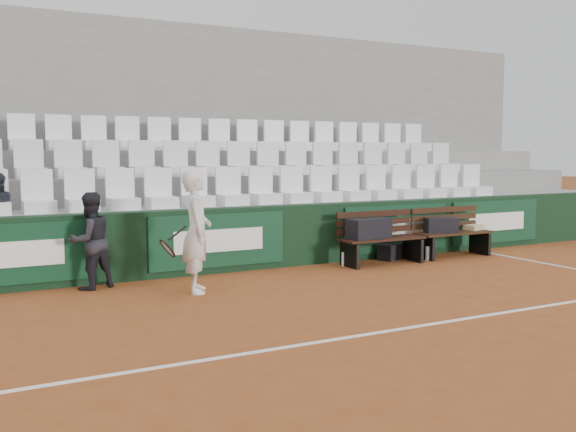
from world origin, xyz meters
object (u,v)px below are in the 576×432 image
object	(u,v)px
water_bottle_near	(343,259)
tennis_player	(196,232)
ball_kid	(90,241)
sports_bag_left	(369,228)
sports_bag_right	(441,225)
bench_left	(382,251)
sports_bag_ground	(390,252)
water_bottle_far	(427,254)
bench_right	(453,244)

from	to	relation	value
water_bottle_near	tennis_player	xyz separation A→B (m)	(-2.82, -0.77, 0.70)
ball_kid	sports_bag_left	bearing A→B (deg)	156.44
sports_bag_right	tennis_player	xyz separation A→B (m)	(-4.81, -0.69, 0.24)
sports_bag_left	tennis_player	size ratio (longest dim) A/B	0.47
bench_left	sports_bag_ground	xyz separation A→B (m)	(0.41, 0.33, -0.09)
sports_bag_left	tennis_player	bearing A→B (deg)	-168.74
water_bottle_near	sports_bag_ground	bearing A→B (deg)	9.02
sports_bag_left	water_bottle_near	xyz separation A→B (m)	(-0.41, 0.13, -0.50)
sports_bag_right	ball_kid	world-z (taller)	ball_kid
tennis_player	sports_bag_ground	bearing A→B (deg)	13.58
sports_bag_left	water_bottle_far	distance (m)	1.26
sports_bag_right	water_bottle_near	world-z (taller)	sports_bag_right
tennis_player	water_bottle_near	bearing A→B (deg)	15.29
bench_left	bench_right	xyz separation A→B (m)	(1.59, 0.05, 0.00)
bench_left	ball_kid	bearing A→B (deg)	176.81
sports_bag_right	water_bottle_far	world-z (taller)	sports_bag_right
sports_bag_right	sports_bag_left	bearing A→B (deg)	-178.34
bench_left	sports_bag_left	bearing A→B (deg)	173.86
water_bottle_far	sports_bag_right	bearing A→B (deg)	20.34
sports_bag_ground	water_bottle_far	xyz separation A→B (m)	(0.48, -0.41, -0.01)
bench_right	ball_kid	bearing A→B (deg)	178.07
water_bottle_near	bench_right	bearing A→B (deg)	-2.66
sports_bag_left	water_bottle_far	world-z (taller)	sports_bag_left
bench_right	water_bottle_near	distance (m)	2.27
tennis_player	ball_kid	bearing A→B (deg)	144.20
sports_bag_right	tennis_player	size ratio (longest dim) A/B	0.34
sports_bag_right	sports_bag_ground	size ratio (longest dim) A/B	1.24
sports_bag_left	ball_kid	world-z (taller)	ball_kid
bench_left	ball_kid	world-z (taller)	ball_kid
sports_bag_left	water_bottle_far	bearing A→B (deg)	-5.64
sports_bag_right	water_bottle_near	distance (m)	2.05
tennis_player	sports_bag_right	bearing A→B (deg)	8.14
water_bottle_far	bench_left	bearing A→B (deg)	174.50
bench_left	tennis_player	world-z (taller)	tennis_player
sports_bag_ground	tennis_player	size ratio (longest dim) A/B	0.28
bench_left	water_bottle_far	world-z (taller)	bench_left
bench_left	water_bottle_far	bearing A→B (deg)	-5.50
sports_bag_left	sports_bag_ground	size ratio (longest dim) A/B	1.68
water_bottle_far	sports_bag_left	bearing A→B (deg)	174.36
water_bottle_far	water_bottle_near	bearing A→B (deg)	171.26
sports_bag_ground	water_bottle_far	distance (m)	0.64
ball_kid	bench_left	bearing A→B (deg)	156.27
water_bottle_far	ball_kid	bearing A→B (deg)	176.44
sports_bag_right	sports_bag_ground	bearing A→B (deg)	164.58
water_bottle_near	ball_kid	distance (m)	4.07
water_bottle_far	sports_bag_ground	bearing A→B (deg)	139.61
bench_left	sports_bag_ground	bearing A→B (deg)	38.48
sports_bag_left	water_bottle_far	size ratio (longest dim) A/B	3.04
bench_left	sports_bag_ground	world-z (taller)	bench_left
bench_right	ball_kid	distance (m)	6.31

